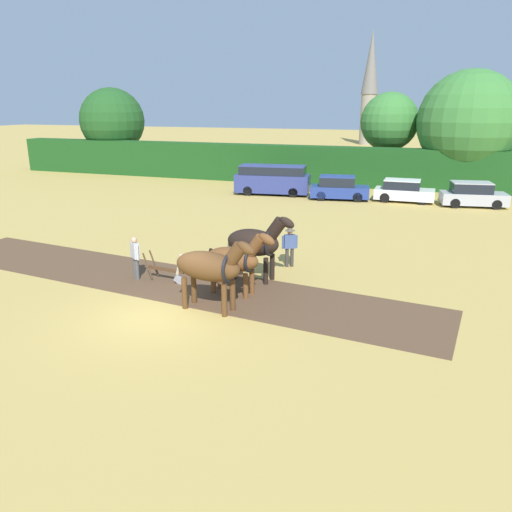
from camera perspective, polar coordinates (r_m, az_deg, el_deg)
ground_plane at (r=15.74m, az=-11.12°, el=-6.81°), size 240.00×240.00×0.00m
plowed_furrow_strip at (r=18.94m, az=-11.05°, el=-2.65°), size 21.15×5.78×0.01m
hedgerow at (r=41.03m, az=9.06°, el=10.11°), size 60.34×1.78×3.04m
tree_far_left at (r=51.69m, az=-16.12°, el=14.64°), size 6.13×6.13×7.82m
tree_left at (r=43.91m, az=15.00°, el=14.59°), size 4.73×4.73×7.26m
tree_center_left at (r=41.80m, az=23.14°, el=13.95°), size 7.54×7.54×8.80m
church_spire at (r=85.04m, az=12.89°, el=18.44°), size 2.67×2.67×17.34m
draft_horse_lead_left at (r=15.50m, az=-5.19°, el=-1.23°), size 2.88×1.21×2.46m
draft_horse_lead_right at (r=16.86m, az=-2.36°, el=-0.36°), size 2.69×1.05×2.34m
draft_horse_trail_left at (r=18.17m, az=-0.02°, el=1.58°), size 2.78×1.24×2.57m
plow at (r=18.56m, az=-9.88°, el=-1.95°), size 1.76×0.51×1.13m
farmer_at_plow at (r=18.93m, az=-13.64°, el=0.12°), size 0.54×0.45×1.62m
farmer_beside_team at (r=19.85m, az=3.87°, el=1.30°), size 0.57×0.40×1.59m
parked_van at (r=36.28m, az=1.91°, el=8.72°), size 5.47×2.58×2.09m
parked_car_left at (r=34.81m, az=9.46°, el=7.64°), size 4.13×2.34×1.60m
parked_car_center_left at (r=35.00m, az=16.52°, el=7.13°), size 3.84×1.76×1.47m
parked_car_center at (r=34.77m, az=23.52°, el=6.42°), size 4.19×2.36×1.56m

